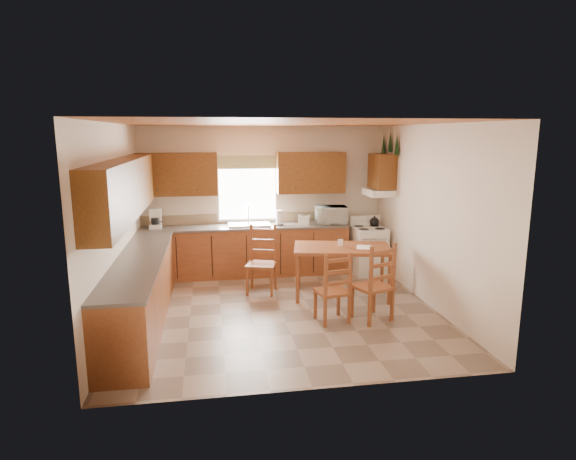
{
  "coord_description": "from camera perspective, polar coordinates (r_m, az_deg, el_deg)",
  "views": [
    {
      "loc": [
        -0.97,
        -6.63,
        2.56
      ],
      "look_at": [
        0.15,
        0.3,
        1.15
      ],
      "focal_mm": 30.0,
      "sensor_mm": 36.0,
      "label": 1
    }
  ],
  "objects": [
    {
      "name": "ceiling",
      "position": [
        6.71,
        -0.88,
        12.55
      ],
      "size": [
        4.5,
        4.5,
        0.0
      ],
      "primitive_type": "plane",
      "color": "#9E4F23",
      "rests_on": "floor"
    },
    {
      "name": "coffeemaker",
      "position": [
        8.76,
        -15.46,
        1.4
      ],
      "size": [
        0.24,
        0.28,
        0.38
      ],
      "primitive_type": "cube",
      "rotation": [
        0.0,
        0.0,
        0.05
      ],
      "color": "silver",
      "rests_on": "counter_back"
    },
    {
      "name": "table_card",
      "position": [
        7.66,
        6.22,
        -1.51
      ],
      "size": [
        0.08,
        0.03,
        0.11
      ],
      "primitive_type": "cube",
      "rotation": [
        0.0,
        0.0,
        -0.17
      ],
      "color": "white",
      "rests_on": "dining_table"
    },
    {
      "name": "upper_cab_stove",
      "position": [
        8.85,
        11.08,
        6.86
      ],
      "size": [
        0.33,
        0.62,
        0.62
      ],
      "primitive_type": "cube",
      "color": "brown",
      "rests_on": "wall_right"
    },
    {
      "name": "toaster",
      "position": [
        8.85,
        1.92,
        1.21
      ],
      "size": [
        0.24,
        0.19,
        0.17
      ],
      "primitive_type": "cube",
      "rotation": [
        0.0,
        0.0,
        -0.36
      ],
      "color": "silver",
      "rests_on": "counter_back"
    },
    {
      "name": "counter_left",
      "position": [
        6.76,
        -17.24,
        -3.38
      ],
      "size": [
        0.63,
        3.6,
        0.04
      ],
      "primitive_type": "cube",
      "color": "#554C47",
      "rests_on": "lower_cab_left"
    },
    {
      "name": "stove",
      "position": [
        9.03,
        9.51,
        -2.49
      ],
      "size": [
        0.6,
        0.61,
        0.85
      ],
      "primitive_type": "cube",
      "rotation": [
        0.0,
        0.0,
        0.04
      ],
      "color": "silver",
      "rests_on": "floor"
    },
    {
      "name": "wall_back",
      "position": [
        9.02,
        -2.93,
        3.62
      ],
      "size": [
        4.5,
        4.5,
        0.0
      ],
      "primitive_type": "plane",
      "color": "beige",
      "rests_on": "floor"
    },
    {
      "name": "upper_cab_back_right",
      "position": [
        8.94,
        2.7,
        6.81
      ],
      "size": [
        1.25,
        0.33,
        0.75
      ],
      "primitive_type": "cube",
      "color": "brown",
      "rests_on": "wall_back"
    },
    {
      "name": "sink_basin",
      "position": [
        8.76,
        -4.64,
        0.65
      ],
      "size": [
        0.75,
        0.45,
        0.04
      ],
      "primitive_type": "cube",
      "color": "silver",
      "rests_on": "counter_back"
    },
    {
      "name": "wall_left",
      "position": [
        6.86,
        -19.77,
        0.52
      ],
      "size": [
        4.5,
        4.5,
        0.0
      ],
      "primitive_type": "plane",
      "color": "beige",
      "rests_on": "floor"
    },
    {
      "name": "wall_right",
      "position": [
        7.47,
        16.49,
        1.56
      ],
      "size": [
        4.5,
        4.5,
        0.0
      ],
      "primitive_type": "plane",
      "color": "beige",
      "rests_on": "floor"
    },
    {
      "name": "chair_far_left",
      "position": [
        7.82,
        -3.18,
        -3.6
      ],
      "size": [
        0.56,
        0.55,
        1.09
      ],
      "primitive_type": "cube",
      "rotation": [
        0.0,
        0.0,
        -0.29
      ],
      "color": "brown",
      "rests_on": "floor"
    },
    {
      "name": "lower_cab_left",
      "position": [
        6.89,
        -17.02,
        -7.08
      ],
      "size": [
        0.6,
        3.6,
        0.88
      ],
      "primitive_type": "cube",
      "color": "brown",
      "rests_on": "floor"
    },
    {
      "name": "pine_decal_c",
      "position": [
        9.18,
        11.27,
        10.01
      ],
      "size": [
        0.22,
        0.22,
        0.36
      ],
      "primitive_type": "cone",
      "color": "black",
      "rests_on": "wall_right"
    },
    {
      "name": "table_paper",
      "position": [
        7.64,
        8.99,
        -2.02
      ],
      "size": [
        0.31,
        0.36,
        0.0
      ],
      "primitive_type": "cube",
      "rotation": [
        0.0,
        0.0,
        -0.35
      ],
      "color": "white",
      "rests_on": "dining_table"
    },
    {
      "name": "chair_near_left",
      "position": [
        6.78,
        10.0,
        -6.05
      ],
      "size": [
        0.59,
        0.58,
        1.1
      ],
      "primitive_type": "cube",
      "rotation": [
        0.0,
        0.0,
        3.52
      ],
      "color": "brown",
      "rests_on": "floor"
    },
    {
      "name": "wall_front",
      "position": [
        4.65,
        3.21,
        -3.73
      ],
      "size": [
        4.5,
        4.5,
        0.0
      ],
      "primitive_type": "plane",
      "color": "beige",
      "rests_on": "floor"
    },
    {
      "name": "microwave",
      "position": [
        8.96,
        5.1,
        1.8
      ],
      "size": [
        0.56,
        0.43,
        0.32
      ],
      "primitive_type": "imported",
      "rotation": [
        0.0,
        0.0,
        -0.08
      ],
      "color": "silver",
      "rests_on": "counter_back"
    },
    {
      "name": "window_valance",
      "position": [
        8.86,
        -4.88,
        8.01
      ],
      "size": [
        1.19,
        0.01,
        0.24
      ],
      "primitive_type": "cube",
      "color": "#46602B",
      "rests_on": "wall_back"
    },
    {
      "name": "window_pane",
      "position": [
        8.93,
        -4.84,
        4.81
      ],
      "size": [
        1.05,
        0.01,
        1.1
      ],
      "primitive_type": "cube",
      "color": "white",
      "rests_on": "wall_back"
    },
    {
      "name": "pine_decal_b",
      "position": [
        8.88,
        12.01,
        10.2
      ],
      "size": [
        0.22,
        0.22,
        0.36
      ],
      "primitive_type": "cone",
      "color": "black",
      "rests_on": "wall_right"
    },
    {
      "name": "backsplash",
      "position": [
        9.03,
        -5.27,
        1.41
      ],
      "size": [
        3.75,
        0.01,
        0.18
      ],
      "primitive_type": "cube",
      "color": "#8C7655",
      "rests_on": "counter_back"
    },
    {
      "name": "chair_near_right",
      "position": [
        6.67,
        5.28,
        -6.71
      ],
      "size": [
        0.48,
        0.47,
        0.99
      ],
      "primitive_type": "cube",
      "rotation": [
        0.0,
        0.0,
        3.32
      ],
      "color": "brown",
      "rests_on": "floor"
    },
    {
      "name": "range_hood",
      "position": [
        8.87,
        10.68,
        4.42
      ],
      "size": [
        0.44,
        0.62,
        0.12
      ],
      "primitive_type": "cube",
      "color": "silver",
      "rests_on": "wall_right"
    },
    {
      "name": "upper_cab_left",
      "position": [
        6.62,
        -18.88,
        4.63
      ],
      "size": [
        0.33,
        3.6,
        0.75
      ],
      "primitive_type": "cube",
      "color": "brown",
      "rests_on": "wall_left"
    },
    {
      "name": "counter_back",
      "position": [
        8.76,
        -5.12,
        0.38
      ],
      "size": [
        3.75,
        0.63,
        0.04
      ],
      "primitive_type": "cube",
      "color": "#554C47",
      "rests_on": "lower_cab_back"
    },
    {
      "name": "dining_table",
      "position": [
        7.73,
        6.4,
        -4.92
      ],
      "size": [
        1.65,
        1.15,
        0.81
      ],
      "primitive_type": "cube",
      "rotation": [
        0.0,
        0.0,
        -0.2
      ],
      "color": "brown",
      "rests_on": "floor"
    },
    {
      "name": "floor",
      "position": [
        7.18,
        -0.81,
        -9.55
      ],
      "size": [
        4.5,
        4.5,
        0.0
      ],
      "primitive_type": "plane",
      "color": "#86705B",
      "rests_on": "ground"
    },
    {
      "name": "paper_towel",
      "position": [
        8.76,
        -1.07,
        1.46
      ],
      "size": [
        0.15,
        0.15,
        0.27
      ],
      "primitive_type": "cylinder",
      "rotation": [
        0.0,
        0.0,
        0.29
      ],
      "color": "white",
      "rests_on": "counter_back"
    },
    {
      "name": "lower_cab_back",
      "position": [
        8.86,
        -5.07,
        -2.54
      ],
      "size": [
        3.75,
        0.6,
        0.88
      ],
      "primitive_type": "cube",
      "color": "brown",
      "rests_on": "floor"
    },
    {
      "name": "window_frame",
      "position": [
        8.94,
        -4.84,
        4.81
      ],
      "size": [
        1.13,
        0.02,
        1.18
      ],
      "primitive_type": "cube",
      "color": "silver",
      "rests_on": "wall_back"
    },
    {
      "name": "upper_cab_back_left",
      "position": [
        8.77,
        -13.01,
        6.44
      ],
      "size": [
        1.41,
        0.33,
        0.75
      ],
      "primitive_type": "cube",
      "color": "brown",
      "rests_on": "wall_back"
    },
    {
      "name": "chair_far_right",
      "position": [
        9.0,
        5.74,
        -1.72
      ],
      "size": [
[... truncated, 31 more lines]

